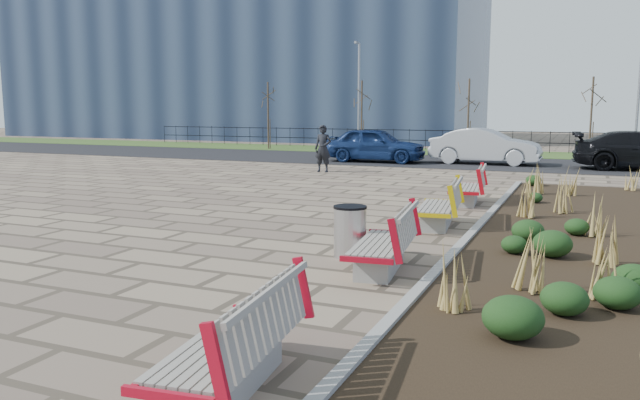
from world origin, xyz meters
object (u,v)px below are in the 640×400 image
at_px(bench_a, 226,338).
at_px(lamp_west, 359,98).
at_px(bench_c, 437,204).
at_px(pedestrian, 323,149).
at_px(bench_d, 466,185).
at_px(car_blue, 375,145).
at_px(litter_bin, 350,232).
at_px(bench_b, 380,240).
at_px(car_silver, 485,146).
at_px(lamp_east, 639,97).

height_order(bench_a, lamp_west, lamp_west).
xyz_separation_m(bench_c, lamp_west, (-9.00, 20.09, 2.54)).
distance_m(bench_c, pedestrian, 11.69).
bearing_deg(pedestrian, bench_d, -44.47).
bearing_deg(car_blue, litter_bin, -164.30).
xyz_separation_m(bench_b, bench_c, (0.00, 4.00, 0.00)).
distance_m(pedestrian, car_silver, 8.06).
bearing_deg(bench_c, bench_d, 83.34).
relative_size(pedestrian, lamp_west, 0.31).
distance_m(car_blue, car_silver, 5.01).
xyz_separation_m(bench_a, car_blue, (-6.23, 23.19, 0.32)).
bearing_deg(bench_a, bench_b, 83.39).
xyz_separation_m(bench_a, lamp_west, (-9.00, 28.67, 2.54)).
bearing_deg(bench_a, car_blue, 98.42).
xyz_separation_m(bench_c, pedestrian, (-6.72, 9.56, 0.44)).
height_order(lamp_west, lamp_east, same).
xyz_separation_m(bench_c, car_blue, (-6.23, 14.62, 0.32)).
distance_m(car_silver, lamp_west, 9.21).
bearing_deg(litter_bin, lamp_east, 76.17).
relative_size(litter_bin, car_blue, 0.19).
bearing_deg(lamp_east, bench_a, -99.89).
bearing_deg(pedestrian, lamp_east, 39.49).
distance_m(bench_a, car_silver, 24.15).
xyz_separation_m(bench_b, bench_d, (0.00, 7.51, 0.00)).
relative_size(bench_a, pedestrian, 1.12).
xyz_separation_m(lamp_west, lamp_east, (14.00, 0.00, 0.00)).
height_order(litter_bin, pedestrian, pedestrian).
distance_m(litter_bin, car_silver, 18.86).
relative_size(bench_b, bench_d, 1.00).
xyz_separation_m(bench_b, car_blue, (-6.23, 18.62, 0.32)).
xyz_separation_m(bench_d, lamp_west, (-9.00, 16.58, 2.54)).
height_order(litter_bin, car_silver, car_silver).
bearing_deg(bench_d, car_silver, 90.14).
bearing_deg(bench_a, lamp_west, 100.82).
height_order(bench_d, car_blue, car_blue).
bearing_deg(bench_c, bench_b, -96.66).
distance_m(bench_b, litter_bin, 1.03).
relative_size(bench_b, car_blue, 0.45).
xyz_separation_m(bench_b, pedestrian, (-6.72, 13.56, 0.44)).
bearing_deg(lamp_east, pedestrian, -138.06).
bearing_deg(bench_d, lamp_east, 67.15).
relative_size(litter_bin, pedestrian, 0.47).
relative_size(car_blue, car_silver, 0.97).
xyz_separation_m(pedestrian, car_silver, (5.41, 5.97, -0.12)).
bearing_deg(bench_b, lamp_west, 103.67).
bearing_deg(lamp_east, bench_c, -103.98).
distance_m(litter_bin, car_blue, 18.75).
distance_m(bench_b, pedestrian, 15.14).
height_order(bench_a, bench_d, same).
bearing_deg(bench_b, bench_c, 83.18).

